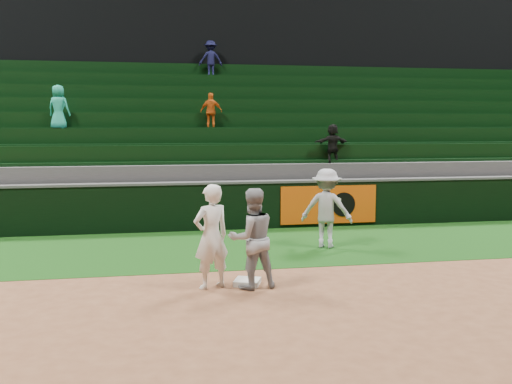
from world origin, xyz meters
The scene contains 9 objects.
ground centered at (0.00, 0.00, 0.00)m, with size 70.00×70.00×0.00m, color brown.
foul_grass centered at (0.00, 3.00, 0.00)m, with size 36.00×4.20×0.01m, color #0F380E.
upper_deck centered at (0.00, 17.45, 6.00)m, with size 40.00×12.00×12.00m, color black.
first_base centered at (-0.03, -0.04, 0.05)m, with size 0.41×0.41×0.09m, color white.
first_baseman centered at (-0.64, -0.13, 0.87)m, with size 0.63×0.41×1.73m, color white.
baserunner centered at (0.02, -0.24, 0.83)m, with size 0.81×0.63×1.67m, color gray.
base_coach centered at (2.17, 2.55, 0.88)m, with size 1.12×0.64×1.74m, color #A2A5B0.
field_wall centered at (0.03, 5.20, 0.63)m, with size 36.00×0.45×1.25m.
stadium_seating centered at (0.00, 8.97, 1.70)m, with size 36.00×5.95×5.62m.
Camera 1 is at (-1.58, -9.31, 2.68)m, focal length 40.00 mm.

